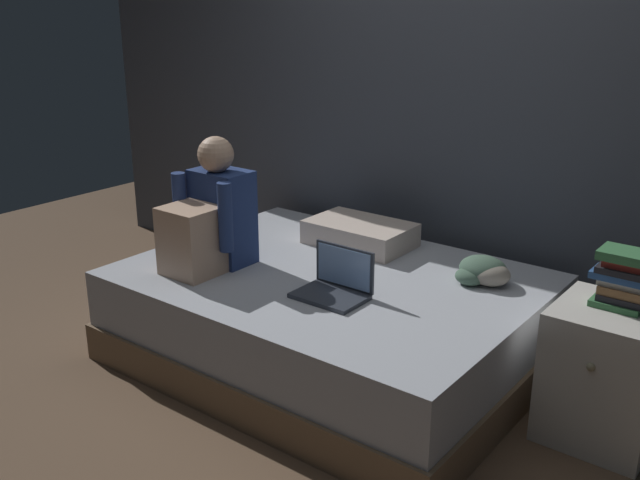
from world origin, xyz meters
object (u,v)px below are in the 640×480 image
(bed, at_px, (330,318))
(person_sitting, at_px, (210,219))
(laptop, at_px, (336,284))
(pillow, at_px, (360,233))
(book_stack, at_px, (624,278))
(clothes_pile, at_px, (484,272))
(nightstand, at_px, (605,374))

(bed, xyz_separation_m, person_sitting, (-0.54, -0.28, 0.49))
(bed, height_order, laptop, laptop)
(pillow, bearing_deg, laptop, -64.15)
(person_sitting, relative_size, pillow, 1.17)
(bed, bearing_deg, pillow, 106.66)
(book_stack, xyz_separation_m, clothes_pile, (-0.66, 0.13, -0.17))
(nightstand, distance_m, laptop, 1.20)
(person_sitting, relative_size, book_stack, 2.68)
(clothes_pile, bearing_deg, book_stack, -11.20)
(nightstand, relative_size, person_sitting, 0.89)
(bed, distance_m, book_stack, 1.41)
(bed, distance_m, person_sitting, 0.78)
(pillow, distance_m, clothes_pile, 0.79)
(person_sitting, relative_size, laptop, 2.05)
(nightstand, bearing_deg, book_stack, 79.52)
(laptop, distance_m, pillow, 0.72)
(pillow, bearing_deg, clothes_pile, -7.11)
(clothes_pile, bearing_deg, laptop, -130.33)
(person_sitting, xyz_separation_m, book_stack, (1.85, 0.50, -0.02))
(bed, bearing_deg, nightstand, 7.42)
(clothes_pile, bearing_deg, nightstand, -15.69)
(bed, xyz_separation_m, clothes_pile, (0.65, 0.35, 0.30))
(pillow, bearing_deg, person_sitting, -119.41)
(person_sitting, bearing_deg, laptop, 6.10)
(laptop, height_order, clothes_pile, laptop)
(bed, height_order, pillow, pillow)
(nightstand, height_order, book_stack, book_stack)
(nightstand, height_order, person_sitting, person_sitting)
(bed, relative_size, nightstand, 3.43)
(pillow, relative_size, clothes_pile, 2.17)
(bed, height_order, book_stack, book_stack)
(bed, bearing_deg, person_sitting, -153.07)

